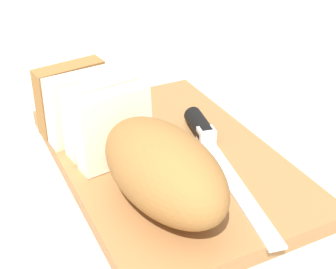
% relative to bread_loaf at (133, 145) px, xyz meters
% --- Properties ---
extents(ground_plane, '(3.00, 3.00, 0.00)m').
position_rel_bread_loaf_xyz_m(ground_plane, '(0.03, -0.06, -0.07)').
color(ground_plane, beige).
extents(cutting_board, '(0.40, 0.27, 0.02)m').
position_rel_bread_loaf_xyz_m(cutting_board, '(0.03, -0.06, -0.06)').
color(cutting_board, '#9E6B3D').
rests_on(cutting_board, ground_plane).
extents(bread_loaf, '(0.34, 0.15, 0.10)m').
position_rel_bread_loaf_xyz_m(bread_loaf, '(0.00, 0.00, 0.00)').
color(bread_loaf, '#996633').
rests_on(bread_loaf, cutting_board).
extents(bread_knife, '(0.27, 0.07, 0.03)m').
position_rel_bread_loaf_xyz_m(bread_knife, '(0.03, -0.12, -0.04)').
color(bread_knife, silver).
rests_on(bread_knife, cutting_board).
extents(crumb_near_knife, '(0.00, 0.00, 0.00)m').
position_rel_bread_loaf_xyz_m(crumb_near_knife, '(-0.00, -0.06, -0.05)').
color(crumb_near_knife, tan).
rests_on(crumb_near_knife, cutting_board).
extents(crumb_near_loaf, '(0.00, 0.00, 0.00)m').
position_rel_bread_loaf_xyz_m(crumb_near_loaf, '(0.04, -0.02, -0.05)').
color(crumb_near_loaf, tan).
rests_on(crumb_near_loaf, cutting_board).
extents(crumb_stray_left, '(0.00, 0.00, 0.00)m').
position_rel_bread_loaf_xyz_m(crumb_stray_left, '(-0.01, 0.00, -0.05)').
color(crumb_stray_left, tan).
rests_on(crumb_stray_left, cutting_board).
extents(crumb_stray_right, '(0.01, 0.01, 0.01)m').
position_rel_bread_loaf_xyz_m(crumb_stray_right, '(-0.04, -0.09, -0.04)').
color(crumb_stray_right, tan).
rests_on(crumb_stray_right, cutting_board).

